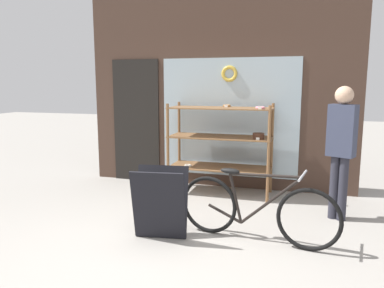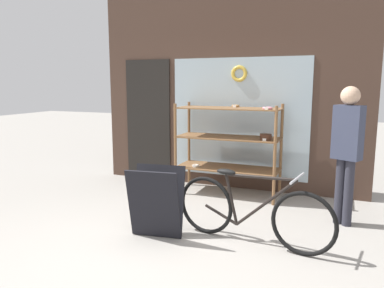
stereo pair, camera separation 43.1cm
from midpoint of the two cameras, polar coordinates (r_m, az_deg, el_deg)
The scene contains 6 objects.
ground_plane at distance 3.97m, azimuth -3.25°, elevation -16.17°, with size 30.00×30.00×0.00m, color gray.
storefront_facade at distance 6.12m, azimuth 7.17°, elevation 10.64°, with size 4.41×0.13×3.85m.
display_case at distance 5.71m, azimuth 7.92°, elevation 0.64°, with size 1.56×0.59×1.40m.
bicycle at distance 4.11m, azimuth 11.97°, elevation -10.06°, with size 1.75×0.46×0.80m.
sandwich_board at distance 4.18m, azimuth -2.51°, elevation -8.92°, with size 0.62×0.45×0.78m.
pedestrian at distance 4.86m, azimuth 24.95°, elevation -0.10°, with size 0.37×0.30×1.67m.
Camera 2 is at (1.75, -3.16, 1.71)m, focal length 35.00 mm.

